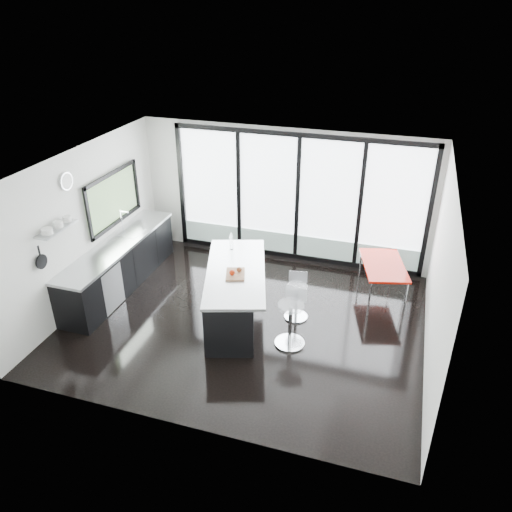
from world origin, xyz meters
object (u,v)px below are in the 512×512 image
(bar_stool_near, at_px, (290,324))
(bar_stool_far, at_px, (296,302))
(island, at_px, (232,294))
(red_table, at_px, (382,280))

(bar_stool_near, distance_m, bar_stool_far, 0.77)
(island, relative_size, bar_stool_far, 3.81)
(island, distance_m, bar_stool_far, 1.13)
(bar_stool_near, distance_m, red_table, 2.31)
(island, bearing_deg, red_table, 31.48)
(island, distance_m, bar_stool_near, 1.24)
(island, height_order, bar_stool_far, island)
(bar_stool_far, relative_size, red_table, 0.52)
(red_table, bearing_deg, island, -148.52)
(bar_stool_near, bearing_deg, island, 171.04)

